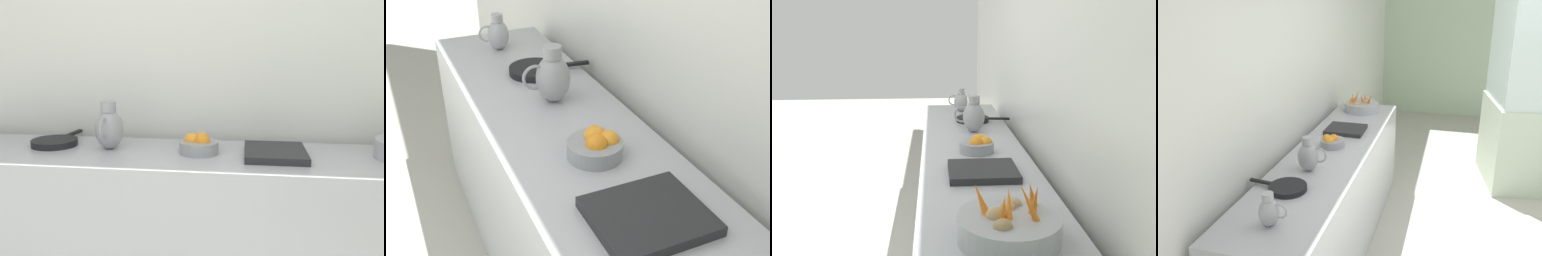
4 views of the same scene
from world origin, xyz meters
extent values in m
cube|color=#ADAFB5|center=(-1.53, -0.05, 0.46)|extent=(0.61, 2.83, 0.93)
cylinder|color=gray|center=(-1.55, 0.04, 0.96)|extent=(0.20, 0.20, 0.06)
sphere|color=orange|center=(-1.55, 0.06, 0.99)|extent=(0.08, 0.08, 0.08)
sphere|color=orange|center=(-1.57, 0.00, 0.99)|extent=(0.08, 0.08, 0.08)
sphere|color=orange|center=(-1.60, 0.05, 0.99)|extent=(0.08, 0.08, 0.08)
ellipsoid|color=#939399|center=(-1.58, -0.44, 1.03)|extent=(0.15, 0.15, 0.21)
cylinder|color=#939399|center=(-1.58, -0.44, 1.15)|extent=(0.08, 0.08, 0.06)
torus|color=#939399|center=(-1.49, -0.44, 1.05)|extent=(0.11, 0.01, 0.11)
ellipsoid|color=#A3A3A8|center=(-1.53, -1.16, 1.01)|extent=(0.12, 0.12, 0.16)
cylinder|color=#A3A3A8|center=(-1.53, -1.16, 1.10)|extent=(0.06, 0.06, 0.04)
torus|color=#A3A3A8|center=(-1.47, -1.16, 1.02)|extent=(0.09, 0.01, 0.09)
cube|color=#232326|center=(-1.54, 0.42, 0.94)|extent=(0.34, 0.30, 0.04)
cylinder|color=black|center=(-1.60, -0.76, 0.94)|extent=(0.25, 0.25, 0.03)
cube|color=black|center=(-1.80, -0.74, 0.95)|extent=(0.16, 0.04, 0.02)
camera|label=1|loc=(0.46, 0.27, 1.48)|focal=38.28mm
camera|label=2|loc=(-0.90, 1.35, 1.88)|focal=45.10mm
camera|label=3|loc=(-1.31, 2.38, 1.65)|focal=39.17mm
camera|label=4|loc=(-0.61, -2.91, 2.17)|focal=37.86mm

